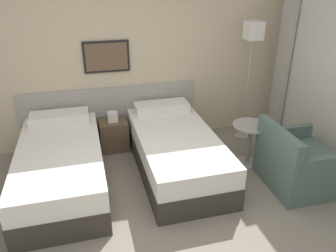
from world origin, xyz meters
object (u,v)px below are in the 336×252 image
at_px(bed_near_window, 176,151).
at_px(side_table, 250,136).
at_px(bed_near_door, 61,166).
at_px(floor_lamp, 252,43).
at_px(nightstand, 114,134).
at_px(armchair, 298,165).

distance_m(bed_near_window, side_table, 1.02).
distance_m(bed_near_door, floor_lamp, 3.09).
relative_size(bed_near_door, bed_near_window, 1.00).
height_order(nightstand, floor_lamp, floor_lamp).
xyz_separation_m(nightstand, side_table, (1.73, -0.89, 0.18)).
relative_size(bed_near_door, floor_lamp, 1.12).
height_order(bed_near_door, nightstand, bed_near_door).
bearing_deg(side_table, bed_near_door, 177.38).
bearing_deg(side_table, floor_lamp, 67.65).
xyz_separation_m(nightstand, floor_lamp, (2.04, -0.13, 1.26)).
relative_size(bed_near_window, side_table, 3.42).
bearing_deg(nightstand, armchair, -35.77).
relative_size(bed_near_window, nightstand, 3.40).
distance_m(bed_near_window, armchair, 1.54).
distance_m(bed_near_door, side_table, 2.46).
height_order(bed_near_window, nightstand, bed_near_window).
bearing_deg(floor_lamp, bed_near_window, -153.90).
bearing_deg(armchair, nightstand, 55.88).
bearing_deg(side_table, nightstand, 152.75).
distance_m(side_table, armchair, 0.72).
bearing_deg(armchair, bed_near_door, 77.22).
bearing_deg(armchair, bed_near_window, 63.68).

